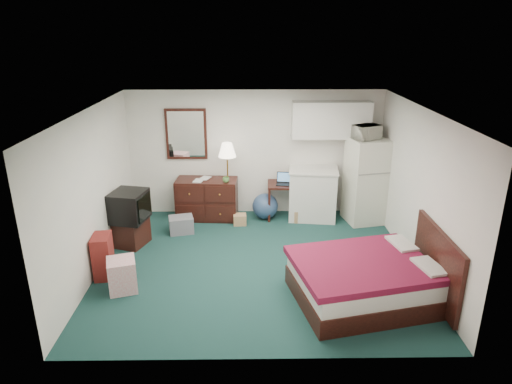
{
  "coord_description": "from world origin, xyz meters",
  "views": [
    {
      "loc": [
        -0.11,
        -6.56,
        3.64
      ],
      "look_at": [
        -0.01,
        0.26,
        1.15
      ],
      "focal_mm": 32.0,
      "sensor_mm": 36.0,
      "label": 1
    }
  ],
  "objects_px": {
    "kitchen_counter": "(313,194)",
    "fridge": "(366,181)",
    "desk": "(282,200)",
    "floor_lamp": "(228,182)",
    "tv_stand": "(131,232)",
    "bed": "(364,281)",
    "suitcase": "(103,256)",
    "dresser": "(207,199)"
  },
  "relations": [
    {
      "from": "desk",
      "to": "tv_stand",
      "type": "bearing_deg",
      "value": -154.2
    },
    {
      "from": "floor_lamp",
      "to": "bed",
      "type": "bearing_deg",
      "value": -54.75
    },
    {
      "from": "kitchen_counter",
      "to": "bed",
      "type": "height_order",
      "value": "kitchen_counter"
    },
    {
      "from": "desk",
      "to": "suitcase",
      "type": "bearing_deg",
      "value": -139.28
    },
    {
      "from": "desk",
      "to": "bed",
      "type": "bearing_deg",
      "value": -69.76
    },
    {
      "from": "fridge",
      "to": "dresser",
      "type": "bearing_deg",
      "value": 165.2
    },
    {
      "from": "bed",
      "to": "dresser",
      "type": "bearing_deg",
      "value": 116.86
    },
    {
      "from": "floor_lamp",
      "to": "tv_stand",
      "type": "xyz_separation_m",
      "value": [
        -1.67,
        -1.07,
        -0.54
      ]
    },
    {
      "from": "tv_stand",
      "to": "suitcase",
      "type": "distance_m",
      "value": 1.11
    },
    {
      "from": "kitchen_counter",
      "to": "suitcase",
      "type": "relative_size",
      "value": 1.45
    },
    {
      "from": "desk",
      "to": "bed",
      "type": "height_order",
      "value": "desk"
    },
    {
      "from": "dresser",
      "to": "bed",
      "type": "relative_size",
      "value": 0.64
    },
    {
      "from": "floor_lamp",
      "to": "desk",
      "type": "xyz_separation_m",
      "value": [
        1.07,
        0.11,
        -0.42
      ]
    },
    {
      "from": "tv_stand",
      "to": "suitcase",
      "type": "height_order",
      "value": "suitcase"
    },
    {
      "from": "dresser",
      "to": "tv_stand",
      "type": "distance_m",
      "value": 1.71
    },
    {
      "from": "kitchen_counter",
      "to": "suitcase",
      "type": "xyz_separation_m",
      "value": [
        -3.49,
        -2.25,
        -0.15
      ]
    },
    {
      "from": "desk",
      "to": "tv_stand",
      "type": "relative_size",
      "value": 1.36
    },
    {
      "from": "fridge",
      "to": "bed",
      "type": "xyz_separation_m",
      "value": [
        -0.65,
        -2.79,
        -0.53
      ]
    },
    {
      "from": "floor_lamp",
      "to": "kitchen_counter",
      "type": "relative_size",
      "value": 1.58
    },
    {
      "from": "dresser",
      "to": "kitchen_counter",
      "type": "height_order",
      "value": "kitchen_counter"
    },
    {
      "from": "kitchen_counter",
      "to": "fridge",
      "type": "xyz_separation_m",
      "value": [
        0.99,
        -0.16,
        0.34
      ]
    },
    {
      "from": "bed",
      "to": "fridge",
      "type": "bearing_deg",
      "value": 64.13
    },
    {
      "from": "floor_lamp",
      "to": "fridge",
      "type": "xyz_separation_m",
      "value": [
        2.67,
        -0.07,
        0.05
      ]
    },
    {
      "from": "tv_stand",
      "to": "floor_lamp",
      "type": "bearing_deg",
      "value": 51.91
    },
    {
      "from": "kitchen_counter",
      "to": "fridge",
      "type": "bearing_deg",
      "value": -2.29
    },
    {
      "from": "dresser",
      "to": "floor_lamp",
      "type": "xyz_separation_m",
      "value": [
        0.43,
        -0.1,
        0.38
      ]
    },
    {
      "from": "fridge",
      "to": "suitcase",
      "type": "xyz_separation_m",
      "value": [
        -4.48,
        -2.09,
        -0.49
      ]
    },
    {
      "from": "bed",
      "to": "kitchen_counter",
      "type": "bearing_deg",
      "value": 83.9
    },
    {
      "from": "tv_stand",
      "to": "bed",
      "type": "bearing_deg",
      "value": -6.62
    },
    {
      "from": "fridge",
      "to": "suitcase",
      "type": "bearing_deg",
      "value": -166.77
    },
    {
      "from": "dresser",
      "to": "desk",
      "type": "xyz_separation_m",
      "value": [
        1.49,
        0.02,
        -0.05
      ]
    },
    {
      "from": "desk",
      "to": "suitcase",
      "type": "relative_size",
      "value": 1.05
    },
    {
      "from": "kitchen_counter",
      "to": "suitcase",
      "type": "bearing_deg",
      "value": -140.28
    },
    {
      "from": "dresser",
      "to": "fridge",
      "type": "xyz_separation_m",
      "value": [
        3.09,
        -0.16,
        0.42
      ]
    },
    {
      "from": "desk",
      "to": "fridge",
      "type": "relative_size",
      "value": 0.43
    },
    {
      "from": "fridge",
      "to": "bed",
      "type": "distance_m",
      "value": 2.91
    },
    {
      "from": "suitcase",
      "to": "dresser",
      "type": "bearing_deg",
      "value": 51.24
    },
    {
      "from": "fridge",
      "to": "bed",
      "type": "bearing_deg",
      "value": -114.91
    },
    {
      "from": "floor_lamp",
      "to": "fridge",
      "type": "distance_m",
      "value": 2.67
    },
    {
      "from": "desk",
      "to": "fridge",
      "type": "height_order",
      "value": "fridge"
    },
    {
      "from": "fridge",
      "to": "suitcase",
      "type": "relative_size",
      "value": 2.44
    },
    {
      "from": "fridge",
      "to": "kitchen_counter",
      "type": "bearing_deg",
      "value": 159.04
    }
  ]
}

